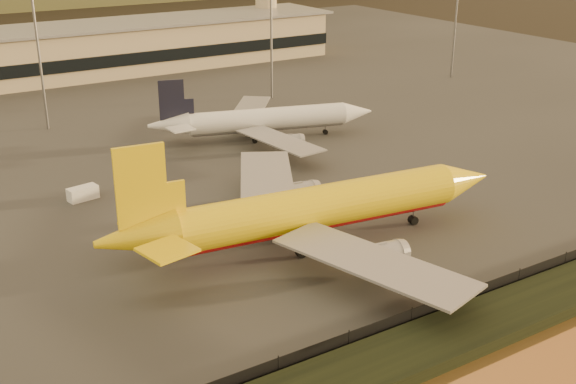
% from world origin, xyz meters
% --- Properties ---
extents(ground, '(900.00, 900.00, 0.00)m').
position_xyz_m(ground, '(0.00, 0.00, 0.00)').
color(ground, black).
rests_on(ground, ground).
extents(embankment, '(320.00, 7.00, 1.40)m').
position_xyz_m(embankment, '(0.00, -17.00, 0.70)').
color(embankment, black).
rests_on(embankment, ground).
extents(tarmac, '(320.00, 220.00, 0.20)m').
position_xyz_m(tarmac, '(0.00, 95.00, 0.10)').
color(tarmac, '#2D2D2D').
rests_on(tarmac, ground).
extents(perimeter_fence, '(300.00, 0.05, 2.20)m').
position_xyz_m(perimeter_fence, '(0.00, -13.00, 1.30)').
color(perimeter_fence, black).
rests_on(perimeter_fence, tarmac).
extents(apron_light_masts, '(152.20, 12.20, 25.40)m').
position_xyz_m(apron_light_masts, '(15.00, 75.00, 15.70)').
color(apron_light_masts, slate).
rests_on(apron_light_masts, tarmac).
extents(dhl_cargo_jet, '(54.72, 53.22, 16.34)m').
position_xyz_m(dhl_cargo_jet, '(4.45, 8.67, 5.08)').
color(dhl_cargo_jet, yellow).
rests_on(dhl_cargo_jet, tarmac).
extents(white_narrowbody_jet, '(41.98, 40.03, 12.28)m').
position_xyz_m(white_narrowbody_jet, '(22.34, 51.34, 3.86)').
color(white_narrowbody_jet, white).
rests_on(white_narrowbody_jet, tarmac).
extents(gse_vehicle_yellow, '(4.06, 2.28, 1.73)m').
position_xyz_m(gse_vehicle_yellow, '(7.63, 24.82, 1.06)').
color(gse_vehicle_yellow, yellow).
rests_on(gse_vehicle_yellow, tarmac).
extents(gse_vehicle_white, '(4.63, 2.67, 1.97)m').
position_xyz_m(gse_vehicle_white, '(-15.64, 39.73, 1.18)').
color(gse_vehicle_white, white).
rests_on(gse_vehicle_white, tarmac).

